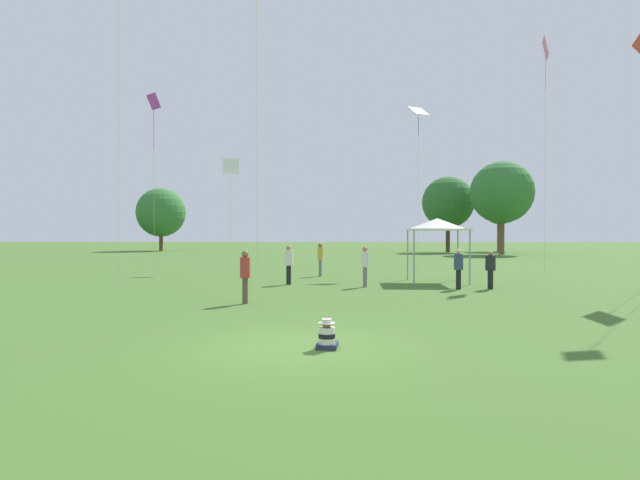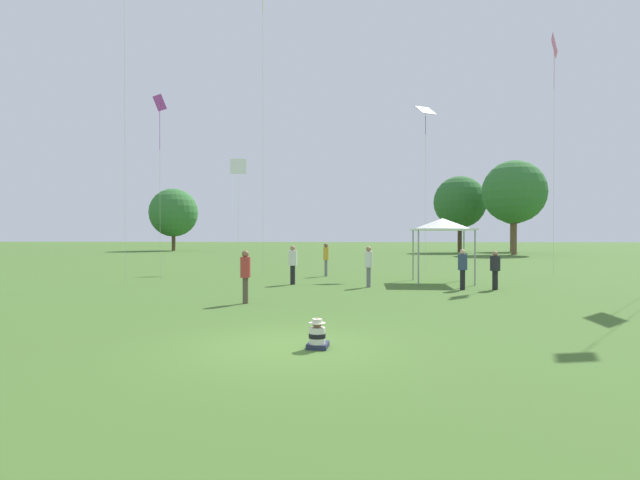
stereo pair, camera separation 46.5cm
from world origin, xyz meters
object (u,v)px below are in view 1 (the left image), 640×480
Objects in this scene: person_standing_3 at (459,266)px; seated_toddler at (327,336)px; distant_tree_3 at (448,202)px; person_standing_2 at (490,267)px; kite_1 at (231,169)px; person_standing_1 at (289,261)px; distant_tree_0 at (161,212)px; kite_2 at (418,116)px; person_standing_5 at (365,263)px; kite_7 at (545,56)px; canopy_tent at (437,225)px; distant_tree_1 at (500,207)px; person_standing_0 at (320,256)px; kite_5 at (256,9)px; distant_tree_2 at (502,193)px; kite_0 at (154,111)px; person_standing_4 at (245,272)px.

seated_toddler is at bearing 102.83° from person_standing_3.
person_standing_3 is 0.17× the size of distant_tree_3.
kite_1 is at bearing -75.20° from person_standing_2.
distant_tree_3 is (16.08, 42.58, 5.37)m from person_standing_1.
distant_tree_0 is at bearing 117.78° from seated_toddler.
kite_2 is at bearing -117.74° from person_standing_2.
distant_tree_3 reaches higher than person_standing_5.
person_standing_5 is (-3.74, 0.75, 0.07)m from person_standing_3.
kite_7 is at bearing 1.05° from person_standing_1.
canopy_tent is at bearing -74.27° from kite_2.
distant_tree_0 is 1.04× the size of distant_tree_1.
person_standing_0 is 8.53m from kite_1.
person_standing_2 is (7.18, -6.09, -0.18)m from person_standing_0.
distant_tree_3 is at bearing 92.05° from person_standing_0.
seated_toddler is at bearing -100.62° from person_standing_1.
canopy_tent is at bearing -102.69° from distant_tree_3.
kite_2 reaches higher than person_standing_2.
distant_tree_1 is at bearing 104.79° from kite_5.
distant_tree_1 is (15.32, 47.30, 5.06)m from person_standing_2.
distant_tree_0 is 0.83× the size of distant_tree_2.
seated_toddler is 0.33× the size of person_standing_0.
person_standing_3 reaches higher than person_standing_2.
person_standing_5 is (1.30, 11.50, 0.80)m from seated_toddler.
person_standing_1 is at bearing -48.17° from person_standing_2.
distant_tree_3 is at bearing 80.65° from seated_toddler.
kite_7 is (6.38, -2.22, 2.58)m from kite_2.
kite_5 is (2.15, -3.29, 8.25)m from kite_1.
person_standing_5 is at bearing -176.78° from kite_7.
kite_0 is at bearing -123.67° from distant_tree_1.
kite_2 is 42.11m from distant_tree_1.
kite_7 is at bearing -163.72° from person_standing_2.
distant_tree_1 reaches higher than person_standing_5.
kite_1 is (-12.83, 9.85, 5.35)m from person_standing_2.
kite_7 reaches higher than person_standing_1.
distant_tree_0 is (-31.33, 48.51, 4.47)m from person_standing_2.
person_standing_2 is (6.35, 10.87, 0.67)m from seated_toddler.
kite_0 is 1.25× the size of kite_1.
kite_2 is at bearing 89.53° from canopy_tent.
person_standing_0 reaches higher than person_standing_1.
canopy_tent is (6.80, 1.34, 1.65)m from person_standing_1.
kite_0 is at bearing -118.11° from distant_tree_3.
person_standing_0 is 10.24m from kite_2.
kite_0 is at bearing -176.96° from canopy_tent.
person_standing_0 is at bearing -50.65° from person_standing_4.
kite_5 is 42.60m from distant_tree_3.
person_standing_2 is at bearing -57.15° from distant_tree_0.
person_standing_0 is 1.09× the size of person_standing_3.
distant_tree_1 is (16.64, 47.42, 5.00)m from person_standing_3.
kite_0 is at bearing 164.70° from kite_7.
distant_tree_2 reaches higher than seated_toddler.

